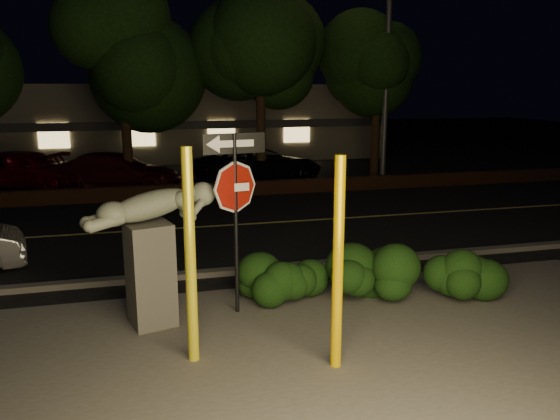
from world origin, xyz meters
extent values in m
plane|color=black|center=(0.00, 10.00, 0.00)|extent=(90.00, 90.00, 0.00)
cube|color=#4C4944|center=(0.00, -1.00, 0.01)|extent=(14.00, 6.00, 0.02)
cube|color=black|center=(0.00, 7.00, 0.01)|extent=(80.00, 8.00, 0.01)
cube|color=#C7B64F|center=(0.00, 7.00, 0.02)|extent=(80.00, 0.12, 0.00)
cube|color=#4C4944|center=(0.00, 2.90, 0.06)|extent=(80.00, 0.25, 0.12)
cube|color=#452616|center=(0.00, 11.30, 0.25)|extent=(40.00, 0.35, 0.50)
cube|color=black|center=(0.00, 17.00, 0.01)|extent=(40.00, 12.00, 0.01)
cube|color=#676052|center=(0.00, 25.00, 2.00)|extent=(22.00, 10.00, 4.00)
cube|color=#333338|center=(0.00, 19.90, 2.00)|extent=(22.00, 0.20, 0.40)
cube|color=#FFD87F|center=(-6.00, 19.95, 1.60)|extent=(1.40, 0.08, 1.20)
cube|color=#FFD87F|center=(-2.00, 19.95, 1.60)|extent=(1.40, 0.08, 1.20)
cube|color=#FFD87F|center=(2.00, 19.95, 1.60)|extent=(1.40, 0.08, 1.20)
cube|color=#FFD87F|center=(6.00, 19.95, 1.60)|extent=(1.40, 0.08, 1.20)
cylinder|color=black|center=(-2.50, 13.20, 2.12)|extent=(0.36, 0.36, 4.25)
ellipsoid|color=black|center=(-2.50, 13.20, 6.07)|extent=(5.20, 5.20, 4.68)
cylinder|color=black|center=(2.50, 12.80, 2.00)|extent=(0.36, 0.36, 4.00)
ellipsoid|color=black|center=(2.50, 12.80, 5.68)|extent=(4.80, 4.80, 4.32)
cylinder|color=black|center=(7.50, 13.30, 1.95)|extent=(0.36, 0.36, 3.90)
ellipsoid|color=black|center=(7.50, 13.30, 5.44)|extent=(4.40, 4.40, 3.96)
cylinder|color=yellow|center=(-1.44, -0.64, 1.54)|extent=(0.15, 0.15, 3.07)
cylinder|color=#F9C300|center=(0.47, -1.31, 1.49)|extent=(0.15, 0.15, 2.98)
cylinder|color=black|center=(-0.54, 0.89, 1.55)|extent=(0.07, 0.07, 3.10)
cube|color=white|center=(-0.54, 0.89, 2.22)|extent=(0.47, 0.10, 0.13)
cube|color=black|center=(-0.54, 0.89, 2.94)|extent=(1.05, 0.18, 0.33)
cube|color=white|center=(-0.54, 0.89, 2.94)|extent=(0.66, 0.12, 0.13)
cube|color=#4C4944|center=(-1.97, 0.76, 0.86)|extent=(0.82, 0.82, 1.72)
sphere|color=slate|center=(-1.07, 1.01, 2.11)|extent=(0.40, 0.40, 0.40)
ellipsoid|color=black|center=(0.47, 1.20, 0.48)|extent=(2.00, 1.25, 0.97)
ellipsoid|color=black|center=(2.03, 0.84, 0.59)|extent=(1.99, 1.41, 1.18)
ellipsoid|color=black|center=(3.53, 0.46, 0.49)|extent=(1.44, 0.92, 0.98)
cylinder|color=#4A4A4F|center=(7.42, 12.29, 5.33)|extent=(0.21, 0.21, 10.66)
imported|color=maroon|center=(-6.31, 14.78, 0.76)|extent=(4.83, 3.51, 1.53)
imported|color=#440F12|center=(-2.97, 13.56, 0.71)|extent=(5.24, 3.33, 1.41)
imported|color=black|center=(2.53, 13.46, 0.76)|extent=(6.00, 4.37, 1.52)
camera|label=1|loc=(-2.01, -7.88, 3.82)|focal=35.00mm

